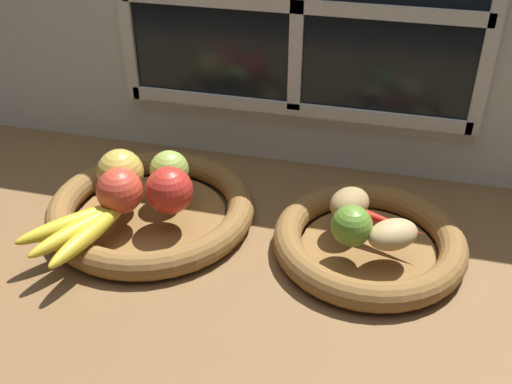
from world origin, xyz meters
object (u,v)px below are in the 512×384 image
(apple_golden_left, at_px, (120,172))
(chili_pepper, at_px, (383,221))
(lime_near, at_px, (352,226))
(fruit_bowl_right, at_px, (369,242))
(apple_red_front, at_px, (120,191))
(apple_red_right, at_px, (169,190))
(fruit_bowl_left, at_px, (151,209))
(potato_oblong, at_px, (350,203))
(banana_bunch_front, at_px, (82,227))
(potato_small, at_px, (393,234))
(apple_green_back, at_px, (169,170))

(apple_golden_left, xyz_separation_m, chili_pepper, (0.43, 0.01, -0.03))
(lime_near, bearing_deg, apple_golden_left, 173.25)
(fruit_bowl_right, xyz_separation_m, apple_red_front, (-0.39, -0.05, 0.06))
(lime_near, bearing_deg, apple_red_right, 177.15)
(fruit_bowl_left, relative_size, fruit_bowl_right, 1.16)
(potato_oblong, relative_size, chili_pepper, 0.52)
(banana_bunch_front, xyz_separation_m, chili_pepper, (0.44, 0.13, -0.00))
(potato_small, bearing_deg, apple_green_back, 168.90)
(fruit_bowl_left, bearing_deg, fruit_bowl_right, 0.00)
(potato_oblong, height_order, chili_pepper, potato_oblong)
(fruit_bowl_left, bearing_deg, chili_pepper, 1.77)
(potato_oblong, bearing_deg, banana_bunch_front, -158.82)
(apple_red_right, bearing_deg, apple_red_front, -165.82)
(apple_golden_left, bearing_deg, chili_pepper, 0.83)
(apple_golden_left, bearing_deg, apple_red_front, -66.48)
(apple_red_right, bearing_deg, fruit_bowl_left, 151.14)
(apple_red_front, relative_size, apple_golden_left, 0.96)
(fruit_bowl_right, bearing_deg, apple_red_front, -173.43)
(fruit_bowl_left, relative_size, banana_bunch_front, 1.86)
(fruit_bowl_right, distance_m, apple_red_right, 0.33)
(apple_red_front, relative_size, chili_pepper, 0.54)
(chili_pepper, bearing_deg, potato_oblong, -178.98)
(fruit_bowl_right, height_order, apple_red_front, apple_red_front)
(apple_red_right, relative_size, lime_near, 1.23)
(apple_golden_left, height_order, potato_oblong, apple_golden_left)
(chili_pepper, bearing_deg, banana_bunch_front, -144.80)
(apple_golden_left, xyz_separation_m, potato_small, (0.45, -0.04, -0.02))
(lime_near, bearing_deg, fruit_bowl_left, 173.16)
(banana_bunch_front, height_order, chili_pepper, banana_bunch_front)
(apple_green_back, xyz_separation_m, lime_near, (0.32, -0.08, -0.00))
(apple_red_front, height_order, chili_pepper, apple_red_front)
(apple_green_back, bearing_deg, apple_red_right, -68.71)
(apple_golden_left, distance_m, banana_bunch_front, 0.13)
(fruit_bowl_left, bearing_deg, potato_oblong, 5.11)
(apple_golden_left, distance_m, potato_small, 0.45)
(apple_red_front, xyz_separation_m, lime_near, (0.37, 0.00, -0.01))
(lime_near, height_order, chili_pepper, lime_near)
(potato_oblong, bearing_deg, chili_pepper, -17.51)
(fruit_bowl_right, height_order, apple_green_back, apple_green_back)
(apple_red_right, xyz_separation_m, chili_pepper, (0.34, 0.04, -0.03))
(apple_red_front, height_order, lime_near, apple_red_front)
(fruit_bowl_left, distance_m, lime_near, 0.35)
(potato_small, bearing_deg, banana_bunch_front, -169.23)
(apple_red_right, bearing_deg, apple_green_back, 111.29)
(fruit_bowl_left, height_order, apple_red_right, apple_red_right)
(apple_green_back, bearing_deg, apple_golden_left, -154.24)
(potato_oblong, bearing_deg, apple_golden_left, -176.41)
(fruit_bowl_right, bearing_deg, chili_pepper, 33.63)
(fruit_bowl_right, height_order, potato_oblong, potato_oblong)
(fruit_bowl_right, height_order, potato_small, potato_small)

